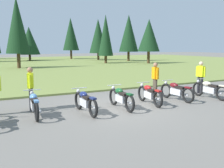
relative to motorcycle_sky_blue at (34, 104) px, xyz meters
name	(u,v)px	position (x,y,z in m)	size (l,w,h in m)	color
ground_plane	(119,108)	(3.25, -0.28, -0.44)	(140.00, 140.00, 0.00)	slate
grass_moorland	(19,65)	(3.25, 25.52, -0.39)	(80.00, 44.00, 0.10)	olive
motorcycle_sky_blue	(34,104)	(0.00, 0.00, 0.00)	(0.62, 2.10, 0.88)	black
motorcycle_navy	(85,102)	(1.76, -0.40, 0.00)	(0.62, 2.10, 0.88)	black
motorcycle_british_green	(121,98)	(3.31, -0.35, 0.00)	(0.62, 2.10, 0.88)	black
motorcycle_red	(149,94)	(4.77, -0.22, 0.00)	(0.62, 2.10, 0.88)	black
motorcycle_maroon	(176,91)	(6.33, -0.13, 0.00)	(0.62, 2.10, 0.88)	black
motorcycle_cream	(210,89)	(8.06, -0.47, 0.00)	(0.62, 2.10, 0.88)	black
rider_checking_bike	(201,75)	(8.64, 0.70, 0.51)	(0.29, 0.54, 1.67)	black
rider_near_row_end	(31,86)	(0.09, 1.03, 0.51)	(0.31, 0.53, 1.67)	black
rider_in_hivis_vest	(155,77)	(5.99, 1.04, 0.51)	(0.29, 0.54, 1.67)	#4C4233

